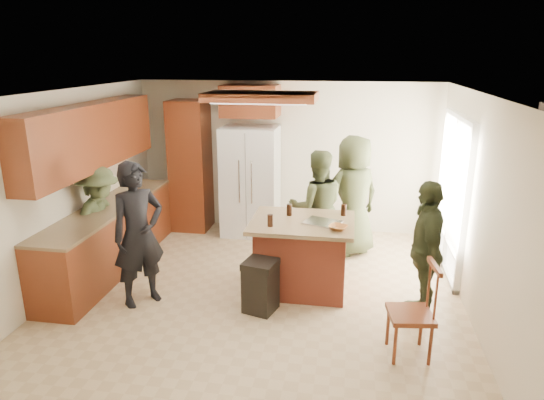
% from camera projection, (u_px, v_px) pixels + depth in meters
% --- Properties ---
extents(person_front_left, '(0.77, 0.79, 1.75)m').
position_uv_depth(person_front_left, '(139.00, 234.00, 5.71)').
color(person_front_left, black).
rests_on(person_front_left, ground).
extents(person_behind_left, '(0.89, 0.66, 1.65)m').
position_uv_depth(person_behind_left, '(317.00, 207.00, 6.88)').
color(person_behind_left, '#394025').
rests_on(person_behind_left, ground).
extents(person_behind_right, '(1.05, 0.99, 1.81)m').
position_uv_depth(person_behind_right, '(353.00, 196.00, 7.15)').
color(person_behind_right, '#303720').
rests_on(person_behind_right, ground).
extents(person_side_right, '(0.50, 0.96, 1.62)m').
position_uv_depth(person_side_right, '(425.00, 251.00, 5.41)').
color(person_side_right, '#2F3620').
rests_on(person_side_right, ground).
extents(person_counter, '(0.62, 1.04, 1.51)m').
position_uv_depth(person_counter, '(101.00, 222.00, 6.51)').
color(person_counter, '#384125').
rests_on(person_counter, ground).
extents(left_cabinetry, '(0.64, 3.00, 2.30)m').
position_uv_depth(left_cabinetry, '(104.00, 203.00, 6.62)').
color(left_cabinetry, maroon).
rests_on(left_cabinetry, ground).
extents(back_wall_units, '(1.80, 0.60, 2.45)m').
position_uv_depth(back_wall_units, '(205.00, 150.00, 8.06)').
color(back_wall_units, maroon).
rests_on(back_wall_units, ground).
extents(refrigerator, '(0.90, 0.76, 1.80)m').
position_uv_depth(refrigerator, '(251.00, 181.00, 8.00)').
color(refrigerator, white).
rests_on(refrigerator, ground).
extents(kitchen_island, '(1.28, 1.03, 0.93)m').
position_uv_depth(kitchen_island, '(302.00, 255.00, 6.15)').
color(kitchen_island, '#AB422C').
rests_on(kitchen_island, ground).
extents(island_items, '(0.98, 0.72, 0.15)m').
position_uv_depth(island_items, '(321.00, 221.00, 5.89)').
color(island_items, silver).
rests_on(island_items, kitchen_island).
extents(trash_bin, '(0.43, 0.43, 0.63)m').
position_uv_depth(trash_bin, '(261.00, 286.00, 5.67)').
color(trash_bin, black).
rests_on(trash_bin, ground).
extents(spindle_chair, '(0.47, 0.47, 0.99)m').
position_uv_depth(spindle_chair, '(413.00, 314.00, 4.78)').
color(spindle_chair, maroon).
rests_on(spindle_chair, ground).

